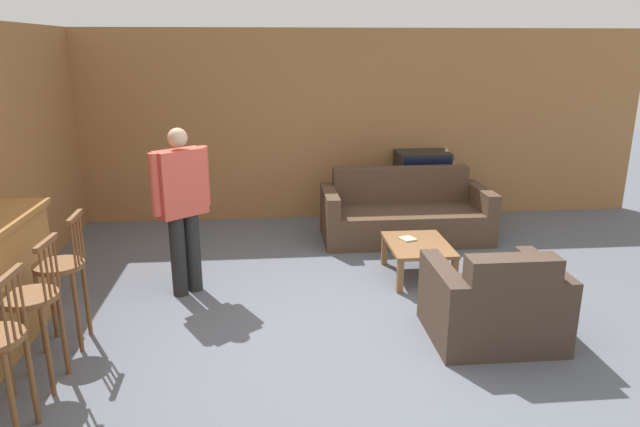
{
  "coord_description": "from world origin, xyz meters",
  "views": [
    {
      "loc": [
        -0.62,
        -4.16,
        2.37
      ],
      "look_at": [
        -0.15,
        0.97,
        0.85
      ],
      "focal_mm": 32.0,
      "sensor_mm": 36.0,
      "label": 1
    }
  ],
  "objects_px": {
    "bar_chair_mid": "(33,309)",
    "couch_far": "(404,215)",
    "coffee_table": "(418,248)",
    "person_by_window": "(182,203)",
    "book_on_table": "(408,239)",
    "table_lamp": "(446,157)",
    "tv_unit": "(420,202)",
    "armchair_near": "(494,306)",
    "bar_chair_far": "(62,276)",
    "tv": "(422,168)"
  },
  "relations": [
    {
      "from": "couch_far",
      "to": "coffee_table",
      "type": "bearing_deg",
      "value": -97.1
    },
    {
      "from": "couch_far",
      "to": "tv_unit",
      "type": "height_order",
      "value": "couch_far"
    },
    {
      "from": "couch_far",
      "to": "coffee_table",
      "type": "height_order",
      "value": "couch_far"
    },
    {
      "from": "couch_far",
      "to": "armchair_near",
      "type": "height_order",
      "value": "couch_far"
    },
    {
      "from": "bar_chair_mid",
      "to": "bar_chair_far",
      "type": "relative_size",
      "value": 1.0
    },
    {
      "from": "tv_unit",
      "to": "bar_chair_far",
      "type": "bearing_deg",
      "value": -140.04
    },
    {
      "from": "bar_chair_far",
      "to": "coffee_table",
      "type": "bearing_deg",
      "value": 19.5
    },
    {
      "from": "couch_far",
      "to": "coffee_table",
      "type": "relative_size",
      "value": 2.44
    },
    {
      "from": "bar_chair_mid",
      "to": "bar_chair_far",
      "type": "distance_m",
      "value": 0.6
    },
    {
      "from": "couch_far",
      "to": "tv_unit",
      "type": "relative_size",
      "value": 2.18
    },
    {
      "from": "tv_unit",
      "to": "person_by_window",
      "type": "xyz_separation_m",
      "value": [
        -2.95,
        -2.22,
        0.66
      ]
    },
    {
      "from": "bar_chair_mid",
      "to": "person_by_window",
      "type": "xyz_separation_m",
      "value": [
        0.83,
        1.55,
        0.32
      ]
    },
    {
      "from": "armchair_near",
      "to": "tv",
      "type": "distance_m",
      "value": 3.45
    },
    {
      "from": "book_on_table",
      "to": "person_by_window",
      "type": "distance_m",
      "value": 2.38
    },
    {
      "from": "tv_unit",
      "to": "person_by_window",
      "type": "bearing_deg",
      "value": -143.07
    },
    {
      "from": "couch_far",
      "to": "table_lamp",
      "type": "height_order",
      "value": "table_lamp"
    },
    {
      "from": "couch_far",
      "to": "table_lamp",
      "type": "distance_m",
      "value": 1.21
    },
    {
      "from": "couch_far",
      "to": "person_by_window",
      "type": "xyz_separation_m",
      "value": [
        -2.54,
        -1.47,
        0.62
      ]
    },
    {
      "from": "couch_far",
      "to": "tv",
      "type": "bearing_deg",
      "value": 61.25
    },
    {
      "from": "couch_far",
      "to": "book_on_table",
      "type": "relative_size",
      "value": 10.4
    },
    {
      "from": "tv_unit",
      "to": "tv",
      "type": "distance_m",
      "value": 0.49
    },
    {
      "from": "bar_chair_mid",
      "to": "tv_unit",
      "type": "relative_size",
      "value": 1.16
    },
    {
      "from": "armchair_near",
      "to": "tv",
      "type": "height_order",
      "value": "tv"
    },
    {
      "from": "book_on_table",
      "to": "table_lamp",
      "type": "xyz_separation_m",
      "value": [
        0.98,
        1.91,
        0.51
      ]
    },
    {
      "from": "bar_chair_mid",
      "to": "person_by_window",
      "type": "relative_size",
      "value": 0.67
    },
    {
      "from": "bar_chair_far",
      "to": "book_on_table",
      "type": "bearing_deg",
      "value": 21.88
    },
    {
      "from": "armchair_near",
      "to": "table_lamp",
      "type": "relative_size",
      "value": 2.04
    },
    {
      "from": "coffee_table",
      "to": "tv",
      "type": "height_order",
      "value": "tv"
    },
    {
      "from": "coffee_table",
      "to": "tv_unit",
      "type": "relative_size",
      "value": 0.89
    },
    {
      "from": "couch_far",
      "to": "armchair_near",
      "type": "bearing_deg",
      "value": -87.37
    },
    {
      "from": "bar_chair_far",
      "to": "tv_unit",
      "type": "bearing_deg",
      "value": 39.96
    },
    {
      "from": "book_on_table",
      "to": "bar_chair_far",
      "type": "bearing_deg",
      "value": -158.12
    },
    {
      "from": "couch_far",
      "to": "book_on_table",
      "type": "distance_m",
      "value": 1.2
    },
    {
      "from": "person_by_window",
      "to": "armchair_near",
      "type": "bearing_deg",
      "value": -24.13
    },
    {
      "from": "couch_far",
      "to": "armchair_near",
      "type": "distance_m",
      "value": 2.67
    },
    {
      "from": "armchair_near",
      "to": "table_lamp",
      "type": "height_order",
      "value": "table_lamp"
    },
    {
      "from": "couch_far",
      "to": "armchair_near",
      "type": "xyz_separation_m",
      "value": [
        0.12,
        -2.66,
        0.0
      ]
    },
    {
      "from": "table_lamp",
      "to": "person_by_window",
      "type": "height_order",
      "value": "person_by_window"
    },
    {
      "from": "coffee_table",
      "to": "book_on_table",
      "type": "relative_size",
      "value": 4.27
    },
    {
      "from": "book_on_table",
      "to": "table_lamp",
      "type": "distance_m",
      "value": 2.21
    },
    {
      "from": "couch_far",
      "to": "tv_unit",
      "type": "xyz_separation_m",
      "value": [
        0.41,
        0.75,
        -0.04
      ]
    },
    {
      "from": "bar_chair_mid",
      "to": "tv_unit",
      "type": "distance_m",
      "value": 5.35
    },
    {
      "from": "book_on_table",
      "to": "couch_far",
      "type": "bearing_deg",
      "value": 78.16
    },
    {
      "from": "book_on_table",
      "to": "tv_unit",
      "type": "bearing_deg",
      "value": 71.17
    },
    {
      "from": "tv_unit",
      "to": "book_on_table",
      "type": "height_order",
      "value": "tv_unit"
    },
    {
      "from": "person_by_window",
      "to": "bar_chair_mid",
      "type": "bearing_deg",
      "value": -118.25
    },
    {
      "from": "bar_chair_far",
      "to": "tv",
      "type": "relative_size",
      "value": 1.56
    },
    {
      "from": "tv_unit",
      "to": "armchair_near",
      "type": "bearing_deg",
      "value": -94.78
    },
    {
      "from": "bar_chair_mid",
      "to": "book_on_table",
      "type": "bearing_deg",
      "value": 30.67
    },
    {
      "from": "bar_chair_mid",
      "to": "couch_far",
      "type": "xyz_separation_m",
      "value": [
        3.38,
        3.02,
        -0.3
      ]
    }
  ]
}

